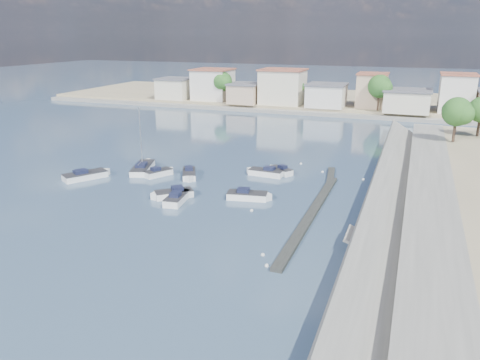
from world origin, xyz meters
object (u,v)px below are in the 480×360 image
Objects in this scene: motorboat_c at (264,173)px; sailboat at (143,168)px; motorboat_a at (178,198)px; motorboat_f at (280,171)px; motorboat_d at (172,194)px; motorboat_e at (87,175)px; motorboat_b at (160,173)px; motorboat_g at (189,175)px; motorboat_h at (249,196)px.

sailboat is (-16.34, -3.61, 0.03)m from motorboat_c.
motorboat_a is 16.43m from motorboat_f.
motorboat_e is (-13.88, 2.73, 0.00)m from motorboat_d.
motorboat_e is at bearing -152.19° from motorboat_b.
motorboat_a is 1.14× the size of motorboat_d.
motorboat_g is at bearing 108.46° from motorboat_a.
motorboat_a is 10.51m from motorboat_b.
motorboat_h is 0.57× the size of sailboat.
motorboat_g is at bearing -154.28° from motorboat_c.
motorboat_g is at bearing -150.91° from motorboat_f.
motorboat_f is at bearing 25.51° from motorboat_e.
motorboat_a is 0.88× the size of motorboat_e.
motorboat_b is (-6.88, 7.94, -0.00)m from motorboat_a.
motorboat_b is 0.80× the size of motorboat_c.
motorboat_g is (-10.60, -5.90, 0.00)m from motorboat_f.
motorboat_e is 22.44m from motorboat_h.
motorboat_d and motorboat_e have the same top height.
sailboat reaches higher than motorboat_h.
sailboat reaches higher than motorboat_e.
sailboat is at bearing -163.88° from motorboat_f.
sailboat is (-17.58, 5.86, 0.03)m from motorboat_h.
motorboat_g is at bearing -5.44° from sailboat.
motorboat_e is at bearing -157.77° from motorboat_g.
motorboat_e is at bearing -130.44° from sailboat.
motorboat_a is 13.84m from sailboat.
motorboat_f is (1.64, 1.58, -0.00)m from motorboat_c.
motorboat_c is at bearing 12.48° from sailboat.
motorboat_a and motorboat_b have the same top height.
motorboat_d is 12.35m from sailboat.
motorboat_a is at bearing -42.24° from sailboat.
motorboat_b and motorboat_c have the same top height.
motorboat_d is 1.19× the size of motorboat_f.
motorboat_e is (-8.22, -4.34, 0.00)m from motorboat_b.
motorboat_e and motorboat_f have the same top height.
motorboat_d is at bearing -121.26° from motorboat_c.
motorboat_f is at bearing 43.93° from motorboat_c.
motorboat_g is 7.41m from sailboat.
motorboat_a and motorboat_h have the same top height.
motorboat_f and motorboat_g have the same top height.
motorboat_e is at bearing 179.60° from motorboat_h.
motorboat_e is 0.64× the size of sailboat.
motorboat_f is at bearing 61.93° from motorboat_a.
motorboat_e is 25.30m from motorboat_f.
sailboat reaches higher than motorboat_g.
motorboat_d is (5.66, -7.07, -0.00)m from motorboat_b.
sailboat reaches higher than motorboat_a.
motorboat_c is 16.73m from sailboat.
motorboat_a and motorboat_g have the same top height.
motorboat_g is 0.52× the size of sailboat.
motorboat_c is 1.08× the size of motorboat_g.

